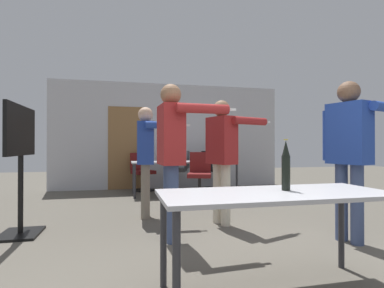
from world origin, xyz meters
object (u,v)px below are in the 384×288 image
object	(u,v)px
person_left_plaid	(172,146)
office_chair_far_left	(179,172)
person_center_tall	(222,149)
office_chair_mid_tucked	(213,171)
person_right_polo	(146,151)
office_chair_far_right	(200,177)
office_chair_near_pushed	(142,173)
beer_bottle	(286,166)
person_near_casual	(350,144)
tv_screen	(21,156)

from	to	relation	value
person_left_plaid	office_chair_far_left	distance (m)	3.92
person_center_tall	office_chair_mid_tucked	world-z (taller)	person_center_tall
person_right_polo	office_chair_far_right	distance (m)	1.88
person_left_plaid	office_chair_mid_tucked	size ratio (longest dim) A/B	1.87
office_chair_near_pushed	beer_bottle	world-z (taller)	beer_bottle
person_center_tall	beer_bottle	distance (m)	1.88
person_near_casual	office_chair_near_pushed	bearing A→B (deg)	-172.88
office_chair_far_left	beer_bottle	world-z (taller)	beer_bottle
office_chair_mid_tucked	office_chair_near_pushed	world-z (taller)	office_chair_mid_tucked
tv_screen	person_right_polo	xyz separation A→B (m)	(1.54, 0.56, 0.05)
person_left_plaid	office_chair_near_pushed	world-z (taller)	person_left_plaid
person_left_plaid	office_chair_far_left	world-z (taller)	person_left_plaid
tv_screen	person_right_polo	distance (m)	1.64
office_chair_far_right	office_chair_mid_tucked	size ratio (longest dim) A/B	1.00
tv_screen	office_chair_near_pushed	distance (m)	3.77
person_near_casual	person_center_tall	bearing A→B (deg)	-150.26
tv_screen	office_chair_mid_tucked	size ratio (longest dim) A/B	1.65
person_left_plaid	office_chair_near_pushed	distance (m)	4.01
tv_screen	office_chair_far_left	world-z (taller)	tv_screen
tv_screen	beer_bottle	distance (m)	3.08
person_near_casual	person_left_plaid	size ratio (longest dim) A/B	1.01
person_left_plaid	beer_bottle	distance (m)	1.48
office_chair_near_pushed	office_chair_far_right	bearing A→B (deg)	104.81
person_right_polo	office_chair_mid_tucked	size ratio (longest dim) A/B	1.75
person_left_plaid	office_chair_mid_tucked	distance (m)	4.21
person_near_casual	person_right_polo	xyz separation A→B (m)	(-2.13, 1.68, -0.09)
office_chair_near_pushed	beer_bottle	bearing A→B (deg)	75.95
person_right_polo	office_chair_mid_tucked	xyz separation A→B (m)	(1.86, 2.65, -0.55)
office_chair_far_right	beer_bottle	distance (m)	3.89
person_near_casual	beer_bottle	xyz separation A→B (m)	(-1.27, -0.82, -0.17)
person_left_plaid	beer_bottle	bearing A→B (deg)	22.85
person_near_casual	office_chair_near_pushed	xyz separation A→B (m)	(-2.02, 4.46, -0.67)
person_right_polo	beer_bottle	xyz separation A→B (m)	(0.86, -2.49, -0.08)
office_chair_mid_tucked	office_chair_near_pushed	bearing A→B (deg)	-108.67
tv_screen	office_chair_near_pushed	xyz separation A→B (m)	(1.65, 3.35, -0.53)
office_chair_far_left	person_left_plaid	bearing A→B (deg)	-171.42
beer_bottle	person_right_polo	bearing A→B (deg)	108.97
person_center_tall	person_left_plaid	bearing A→B (deg)	-74.10
office_chair_mid_tucked	person_right_polo	bearing A→B (deg)	-49.19
office_chair_near_pushed	office_chair_far_left	xyz separation A→B (m)	(0.89, -0.17, 0.04)
person_center_tall	person_near_casual	xyz separation A→B (m)	(1.14, -1.06, 0.06)
person_right_polo	beer_bottle	world-z (taller)	person_right_polo
person_near_casual	office_chair_mid_tucked	xyz separation A→B (m)	(-0.27, 4.32, -0.64)
office_chair_mid_tucked	office_chair_far_left	xyz separation A→B (m)	(-0.86, -0.03, 0.00)
person_right_polo	office_chair_mid_tucked	bearing A→B (deg)	148.64
office_chair_near_pushed	beer_bottle	xyz separation A→B (m)	(0.75, -5.28, 0.50)
person_near_casual	person_right_polo	size ratio (longest dim) A/B	1.08
office_chair_mid_tucked	person_left_plaid	bearing A→B (deg)	-37.57
tv_screen	beer_bottle	world-z (taller)	tv_screen
office_chair_far_right	person_center_tall	bearing A→B (deg)	102.35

